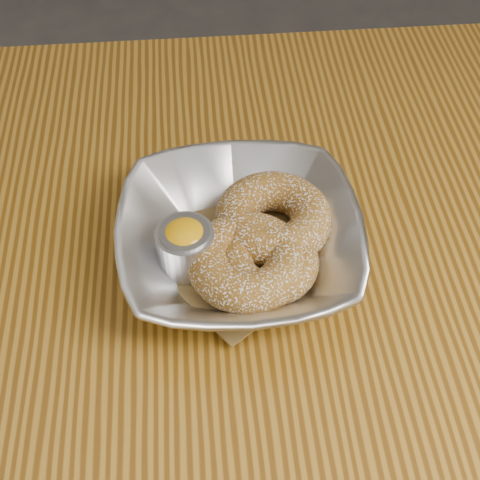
{
  "coord_description": "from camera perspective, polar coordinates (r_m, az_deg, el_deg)",
  "views": [
    {
      "loc": [
        -0.06,
        -0.38,
        1.25
      ],
      "look_at": [
        -0.03,
        0.02,
        0.78
      ],
      "focal_mm": 50.0,
      "sensor_mm": 36.0,
      "label": 1
    }
  ],
  "objects": [
    {
      "name": "table",
      "position": [
        0.71,
        2.15,
        -7.56
      ],
      "size": [
        1.2,
        0.8,
        0.75
      ],
      "color": "brown",
      "rests_on": "ground_plane"
    },
    {
      "name": "donut_extra",
      "position": [
        0.61,
        2.44,
        -1.89
      ],
      "size": [
        0.09,
        0.09,
        0.03
      ],
      "primitive_type": "torus",
      "rotation": [
        0.0,
        0.0,
        0.03
      ],
      "color": "brown",
      "rests_on": "parchment"
    },
    {
      "name": "donut_front",
      "position": [
        0.6,
        0.62,
        -1.83
      ],
      "size": [
        0.13,
        0.13,
        0.04
      ],
      "primitive_type": "torus",
      "rotation": [
        0.0,
        0.0,
        -0.18
      ],
      "color": "brown",
      "rests_on": "parchment"
    },
    {
      "name": "parchment",
      "position": [
        0.63,
        -0.0,
        -1.23
      ],
      "size": [
        0.2,
        0.2,
        0.0
      ],
      "primitive_type": "cube",
      "rotation": [
        0.0,
        0.0,
        0.63
      ],
      "color": "olive",
      "rests_on": "table"
    },
    {
      "name": "serving_bowl",
      "position": [
        0.62,
        0.0,
        -0.13
      ],
      "size": [
        0.23,
        0.23,
        0.06
      ],
      "primitive_type": "imported",
      "color": "silver",
      "rests_on": "table"
    },
    {
      "name": "donut_back",
      "position": [
        0.64,
        2.84,
        1.86
      ],
      "size": [
        0.13,
        0.13,
        0.04
      ],
      "primitive_type": "torus",
      "rotation": [
        0.0,
        0.0,
        0.15
      ],
      "color": "brown",
      "rests_on": "parchment"
    },
    {
      "name": "ramekin",
      "position": [
        0.61,
        -4.67,
        -0.51
      ],
      "size": [
        0.05,
        0.05,
        0.05
      ],
      "color": "silver",
      "rests_on": "table"
    }
  ]
}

